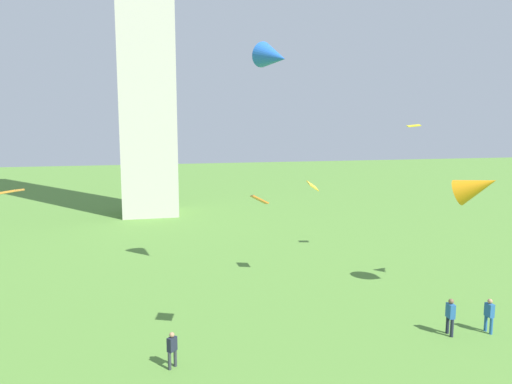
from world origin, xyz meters
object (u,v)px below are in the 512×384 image
Objects in this scene: kite_flying_2 at (259,200)px; kite_flying_6 at (477,187)px; person_2 at (172,348)px; kite_flying_3 at (414,126)px; kite_flying_5 at (313,186)px; kite_flying_4 at (6,192)px; person_0 at (489,314)px; person_3 at (450,315)px; kite_flying_0 at (273,57)px.

kite_flying_6 reaches higher than kite_flying_2.
kite_flying_3 is at bearing -9.38° from person_2.
kite_flying_6 is (7.92, -5.06, 0.34)m from kite_flying_5.
kite_flying_2 is 10.63m from kite_flying_5.
kite_flying_3 reaches higher than kite_flying_2.
kite_flying_2 is 11.29m from kite_flying_4.
person_3 is (-2.01, 0.19, 0.06)m from person_0.
kite_flying_2 is 18.73m from kite_flying_3.
person_0 is 1.10× the size of person_2.
kite_flying_4 is (-22.04, 4.13, 6.11)m from person_0.
kite_flying_6 is at bearing 101.54° from kite_flying_3.
kite_flying_2 is 0.71× the size of kite_flying_4.
kite_flying_5 is at bearing -8.88° from kite_flying_0.
person_3 is at bearing -97.43° from kite_flying_4.
person_3 is at bearing -84.86° from kite_flying_2.
kite_flying_0 is at bearing -136.17° from person_3.
kite_flying_4 is (-24.88, -8.05, -2.84)m from kite_flying_3.
kite_flying_0 is 2.77× the size of kite_flying_5.
person_0 is 15.38m from kite_flying_3.
kite_flying_4 is (-13.51, -4.44, -6.81)m from kite_flying_0.
person_0 is 23.24m from kite_flying_4.
kite_flying_0 is at bearing 8.64° from person_2.
kite_flying_6 is at bearing -46.36° from kite_flying_0.
kite_flying_0 is at bearing -136.68° from person_0.
kite_flying_0 is 13.66m from kite_flying_6.
person_0 is 1.04× the size of kite_flying_4.
kite_flying_0 is at bearing -68.15° from kite_flying_4.
person_2 is 1.55× the size of kite_flying_5.
kite_flying_3 is (2.84, 12.18, 8.95)m from person_0.
person_0 is 0.62× the size of kite_flying_0.
kite_flying_3 is (4.85, 11.99, 8.89)m from person_3.
person_2 is at bearing 154.41° from kite_flying_6.
kite_flying_2 reaches higher than person_3.
kite_flying_3 is at bearing -7.00° from kite_flying_0.
kite_flying_6 is (4.19, 4.10, 5.54)m from person_3.
kite_flying_2 reaches higher than person_2.
person_2 is 14.29m from kite_flying_5.
kite_flying_0 reaches higher than kite_flying_3.
kite_flying_0 reaches higher than person_0.
person_0 is 1.47× the size of kite_flying_2.
kite_flying_6 is (13.58, 3.91, -0.36)m from kite_flying_2.
person_0 is 2.02m from person_3.
kite_flying_2 is 1.16× the size of kite_flying_3.
kite_flying_3 reaches higher than person_2.
kite_flying_5 is 0.33× the size of kite_flying_6.
person_3 is 0.61× the size of kite_flying_6.
person_0 is at bearing -96.93° from kite_flying_4.
person_3 is 0.65× the size of kite_flying_0.
kite_flying_0 is (6.66, 8.50, 13.00)m from person_2.
kite_flying_0 is 11.11m from kite_flying_2.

